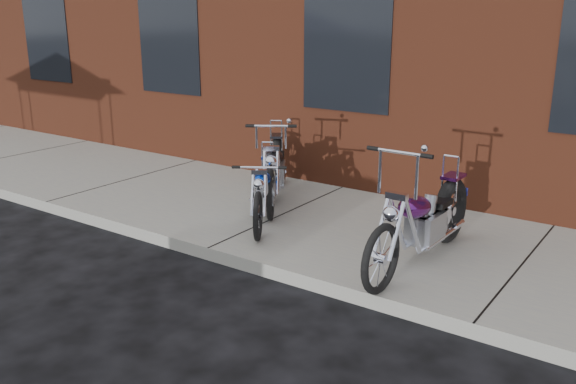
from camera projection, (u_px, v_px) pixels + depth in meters
The scene contains 5 objects.
ground at pixel (208, 260), 6.83m from camera, with size 120.00×120.00×0.00m, color black.
sidewalk at pixel (285, 218), 7.99m from camera, with size 22.00×3.00×0.15m, color gray.
chopper_purple at pixel (422, 224), 6.27m from camera, with size 0.57×2.35×1.32m.
chopper_blue at pixel (264, 191), 7.64m from camera, with size 1.14×1.76×0.87m.
chopper_third at pixel (274, 171), 8.42m from camera, with size 1.35×1.99×1.17m.
Camera 1 is at (4.35, -4.68, 2.68)m, focal length 38.00 mm.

